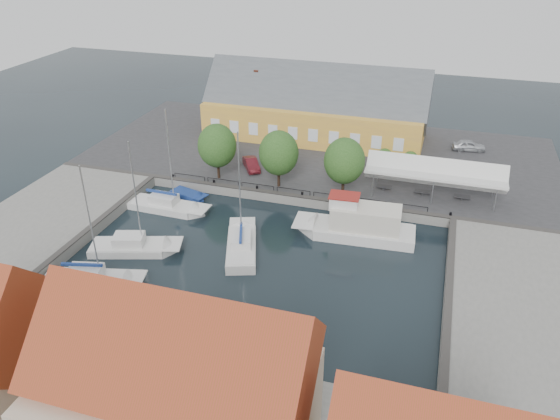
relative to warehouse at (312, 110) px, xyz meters
name	(u,v)px	position (x,y,z in m)	size (l,w,h in m)	color
ground	(260,255)	(2.60, -28.36, -4.43)	(140.00, 140.00, 0.00)	black
north_quay	(320,155)	(2.60, -5.36, -3.93)	(56.00, 26.00, 1.00)	#2D2D30
west_quay	(39,225)	(-19.40, -30.36, -3.93)	(12.00, 24.00, 1.00)	slate
east_quay	(526,310)	(24.60, -30.36, -3.93)	(12.00, 24.00, 1.00)	slate
quay_edge_fittings	(276,220)	(2.62, -23.61, -3.37)	(56.00, 24.72, 0.40)	#383533
warehouse	(312,110)	(0.00, 0.00, 0.00)	(28.56, 14.00, 9.55)	gold
tent_canopy	(435,173)	(16.60, -13.86, -0.74)	(14.00, 4.00, 2.83)	silver
quay_trees	(279,153)	(0.60, -16.36, 0.45)	(18.20, 4.20, 6.30)	black
car_silver	(469,146)	(20.16, 0.30, -2.74)	(1.62, 4.03, 1.37)	#B7BAC0
car_red	(251,164)	(-3.76, -12.99, -2.79)	(1.35, 3.88, 1.28)	#53131A
center_sailboat	(242,247)	(0.73, -28.11, -4.06)	(5.11, 8.69, 11.71)	silver
trawler	(359,227)	(10.44, -22.54, -3.41)	(11.76, 4.13, 5.00)	silver
west_boat_a	(167,207)	(-9.36, -23.10, -4.16)	(8.79, 2.73, 11.49)	silver
west_boat_c	(134,248)	(-8.59, -31.08, -4.17)	(8.61, 4.97, 11.22)	silver
west_boat_d	(91,282)	(-9.28, -36.66, -4.16)	(8.77, 4.48, 11.36)	silver
launch_sw	(56,305)	(-10.31, -39.89, -4.34)	(4.50, 4.45, 0.98)	silver
launch_nw	(188,196)	(-8.62, -19.74, -4.34)	(4.55, 2.79, 0.88)	navy
townhouses	(138,414)	(4.52, -51.60, 1.40)	(36.30, 8.50, 12.00)	#C1AD94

